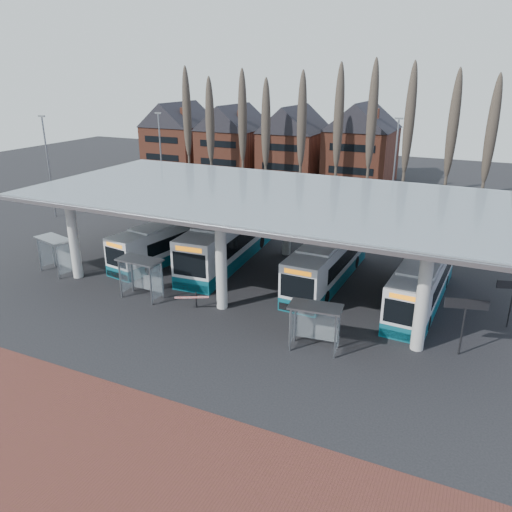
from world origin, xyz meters
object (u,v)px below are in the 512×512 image
at_px(shelter_0, 56,247).
at_px(shelter_1, 142,269).
at_px(bus_2, 328,261).
at_px(bus_1, 229,240).
at_px(bus_3, 422,281).
at_px(shelter_2, 316,317).
at_px(bus_0, 170,240).

distance_m(shelter_0, shelter_1, 8.56).
bearing_deg(shelter_0, bus_2, 34.34).
bearing_deg(bus_1, shelter_1, -107.21).
xyz_separation_m(shelter_0, shelter_1, (8.51, -0.94, 0.02)).
relative_size(bus_1, bus_3, 1.17).
distance_m(bus_2, shelter_2, 9.58).
height_order(shelter_0, shelter_2, shelter_0).
height_order(bus_3, shelter_1, bus_3).
bearing_deg(shelter_0, shelter_1, 7.79).
bearing_deg(shelter_2, bus_1, 129.78).
distance_m(bus_2, shelter_1, 12.93).
bearing_deg(shelter_2, shelter_0, 166.82).
relative_size(bus_0, bus_2, 0.95).
height_order(bus_2, shelter_0, bus_2).
distance_m(bus_1, shelter_0, 12.93).
bearing_deg(bus_1, bus_2, -8.96).
bearing_deg(bus_3, shelter_0, -163.87).
height_order(bus_1, shelter_1, bus_1).
relative_size(bus_1, shelter_1, 4.44).
xyz_separation_m(bus_2, bus_3, (6.57, -0.93, -0.06)).
bearing_deg(shelter_1, bus_1, 78.97).
height_order(bus_0, bus_1, bus_1).
bearing_deg(shelter_0, bus_1, 50.08).
height_order(bus_2, shelter_1, bus_2).
height_order(bus_1, bus_3, bus_1).
bearing_deg(bus_0, shelter_0, -124.26).
xyz_separation_m(bus_3, shelter_1, (-16.84, -6.93, 0.51)).
xyz_separation_m(bus_2, shelter_0, (-18.77, -6.91, 0.43)).
distance_m(bus_2, shelter_0, 20.01).
relative_size(shelter_0, shelter_1, 1.06).
bearing_deg(bus_3, bus_2, 174.83).
xyz_separation_m(bus_1, bus_2, (8.31, -0.68, -0.18)).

